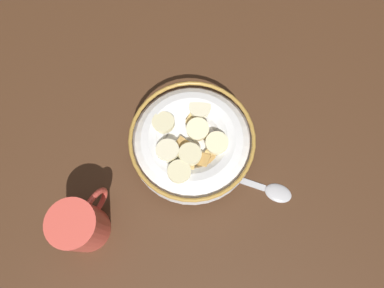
# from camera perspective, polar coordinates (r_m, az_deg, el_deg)

# --- Properties ---
(ground_plane) EXTENTS (0.96, 0.96, 0.02)m
(ground_plane) POSITION_cam_1_polar(r_m,az_deg,el_deg) (0.60, -0.00, -1.20)
(ground_plane) COLOR #472B19
(cereal_bowl) EXTENTS (0.19, 0.19, 0.07)m
(cereal_bowl) POSITION_cam_1_polar(r_m,az_deg,el_deg) (0.56, -0.02, 0.06)
(cereal_bowl) COLOR white
(cereal_bowl) RESTS_ON ground_plane
(spoon) EXTENTS (0.05, 0.15, 0.01)m
(spoon) POSITION_cam_1_polar(r_m,az_deg,el_deg) (0.58, 11.74, -6.94)
(spoon) COLOR #B7B7BC
(spoon) RESTS_ON ground_plane
(coffee_mug) EXTENTS (0.10, 0.07, 0.09)m
(coffee_mug) POSITION_cam_1_polar(r_m,az_deg,el_deg) (0.54, -17.22, -12.18)
(coffee_mug) COLOR #D84C3F
(coffee_mug) RESTS_ON ground_plane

